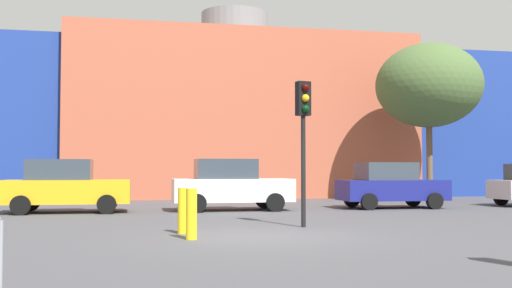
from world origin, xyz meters
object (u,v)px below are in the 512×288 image
(parked_car_3, at_px, (390,185))
(bare_tree_0, at_px, (429,86))
(bollard_yellow_0, at_px, (183,211))
(parked_car_2, at_px, (230,185))
(parked_car_1, at_px, (65,186))
(traffic_light_island, at_px, (304,120))
(bollard_yellow_1, at_px, (191,214))

(parked_car_3, distance_m, bare_tree_0, 7.49)
(parked_car_3, bearing_deg, bollard_yellow_0, -138.45)
(parked_car_2, relative_size, bare_tree_0, 0.58)
(parked_car_1, bearing_deg, parked_car_2, -0.00)
(parked_car_1, height_order, parked_car_3, parked_car_1)
(traffic_light_island, bearing_deg, bare_tree_0, 129.28)
(parked_car_3, bearing_deg, bollard_yellow_1, -133.97)
(parked_car_2, relative_size, bollard_yellow_0, 4.06)
(parked_car_3, bearing_deg, parked_car_1, -180.00)
(traffic_light_island, height_order, bollard_yellow_0, traffic_light_island)
(parked_car_1, relative_size, parked_car_2, 0.98)
(bare_tree_0, relative_size, bollard_yellow_0, 7.02)
(traffic_light_island, bearing_deg, parked_car_1, -145.46)
(traffic_light_island, relative_size, bollard_yellow_1, 3.49)
(traffic_light_island, relative_size, bollard_yellow_0, 3.56)
(bare_tree_0, bearing_deg, parked_car_3, -132.14)
(parked_car_3, height_order, bollard_yellow_0, parked_car_3)
(parked_car_1, relative_size, traffic_light_island, 1.12)
(parked_car_3, distance_m, bollard_yellow_0, 11.55)
(parked_car_1, distance_m, parked_car_3, 12.13)
(parked_car_2, xyz_separation_m, bollard_yellow_1, (-2.25, -8.87, -0.39))
(parked_car_3, height_order, bollard_yellow_1, parked_car_3)
(bollard_yellow_1, bearing_deg, bollard_yellow_0, 94.14)
(traffic_light_island, relative_size, bare_tree_0, 0.51)
(parked_car_2, bearing_deg, bollard_yellow_1, -104.25)
(bollard_yellow_1, bearing_deg, parked_car_2, 75.75)
(traffic_light_island, height_order, bare_tree_0, bare_tree_0)
(parked_car_3, relative_size, bollard_yellow_0, 3.83)
(bollard_yellow_1, bearing_deg, traffic_light_island, 34.64)
(bollard_yellow_0, bearing_deg, parked_car_1, 114.47)
(bollard_yellow_0, bearing_deg, traffic_light_island, 16.51)
(parked_car_3, relative_size, bare_tree_0, 0.55)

